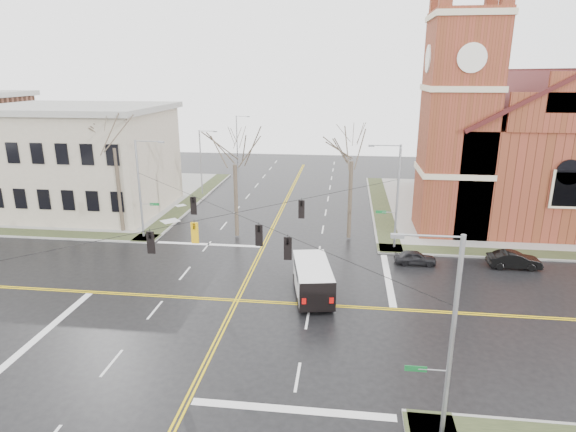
# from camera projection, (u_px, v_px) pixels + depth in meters

# --- Properties ---
(ground) EXTENTS (120.00, 120.00, 0.00)m
(ground) POSITION_uv_depth(u_px,v_px,m) (237.00, 300.00, 32.71)
(ground) COLOR black
(ground) RESTS_ON ground
(sidewalks) EXTENTS (80.00, 80.00, 0.17)m
(sidewalks) POSITION_uv_depth(u_px,v_px,m) (237.00, 299.00, 32.69)
(sidewalks) COLOR gray
(sidewalks) RESTS_ON ground
(road_markings) EXTENTS (100.00, 100.00, 0.01)m
(road_markings) POSITION_uv_depth(u_px,v_px,m) (237.00, 300.00, 32.71)
(road_markings) COLOR gold
(road_markings) RESTS_ON ground
(church) EXTENTS (24.28, 27.48, 27.50)m
(church) POSITION_uv_depth(u_px,v_px,m) (515.00, 135.00, 50.92)
(church) COLOR brown
(church) RESTS_ON ground
(civic_building_a) EXTENTS (18.00, 14.00, 11.00)m
(civic_building_a) POSITION_uv_depth(u_px,v_px,m) (80.00, 161.00, 52.70)
(civic_building_a) COLOR tan
(civic_building_a) RESTS_ON ground
(signal_pole_ne) EXTENTS (2.75, 0.22, 9.00)m
(signal_pole_ne) POSITION_uv_depth(u_px,v_px,m) (395.00, 194.00, 40.88)
(signal_pole_ne) COLOR gray
(signal_pole_ne) RESTS_ON ground
(signal_pole_nw) EXTENTS (2.75, 0.22, 9.00)m
(signal_pole_nw) POSITION_uv_depth(u_px,v_px,m) (141.00, 186.00, 43.53)
(signal_pole_nw) COLOR gray
(signal_pole_nw) RESTS_ON ground
(signal_pole_se) EXTENTS (2.75, 0.22, 9.00)m
(signal_pole_se) POSITION_uv_depth(u_px,v_px,m) (448.00, 335.00, 19.03)
(signal_pole_se) COLOR gray
(signal_pole_se) RESTS_ON ground
(span_wires) EXTENTS (23.02, 23.02, 0.03)m
(span_wires) POSITION_uv_depth(u_px,v_px,m) (234.00, 213.00, 30.92)
(span_wires) COLOR black
(span_wires) RESTS_ON ground
(traffic_signals) EXTENTS (8.21, 8.26, 1.30)m
(traffic_signals) POSITION_uv_depth(u_px,v_px,m) (232.00, 227.00, 30.50)
(traffic_signals) COLOR black
(traffic_signals) RESTS_ON ground
(streetlight_north_a) EXTENTS (2.30, 0.20, 8.00)m
(streetlight_north_a) POSITION_uv_depth(u_px,v_px,m) (202.00, 160.00, 59.27)
(streetlight_north_a) COLOR gray
(streetlight_north_a) RESTS_ON ground
(streetlight_north_b) EXTENTS (2.30, 0.20, 8.00)m
(streetlight_north_b) POSITION_uv_depth(u_px,v_px,m) (238.00, 138.00, 78.27)
(streetlight_north_b) COLOR gray
(streetlight_north_b) RESTS_ON ground
(cargo_van) EXTENTS (3.39, 6.34, 2.29)m
(cargo_van) POSITION_uv_depth(u_px,v_px,m) (312.00, 276.00, 33.26)
(cargo_van) COLOR white
(cargo_van) RESTS_ON ground
(parked_car_a) EXTENTS (3.33, 1.38, 1.13)m
(parked_car_a) POSITION_uv_depth(u_px,v_px,m) (415.00, 258.00, 38.70)
(parked_car_a) COLOR black
(parked_car_a) RESTS_ON ground
(parked_car_b) EXTENTS (4.06, 1.47, 1.33)m
(parked_car_b) POSITION_uv_depth(u_px,v_px,m) (514.00, 260.00, 37.94)
(parked_car_b) COLOR black
(parked_car_b) RESTS_ON ground
(tree_nw_far) EXTENTS (4.00, 4.00, 12.02)m
(tree_nw_far) POSITION_uv_depth(u_px,v_px,m) (114.00, 142.00, 44.18)
(tree_nw_far) COLOR #3D3027
(tree_nw_far) RESTS_ON ground
(tree_nw_near) EXTENTS (4.00, 4.00, 10.08)m
(tree_nw_near) POSITION_uv_depth(u_px,v_px,m) (235.00, 160.00, 43.14)
(tree_nw_near) COLOR #3D3027
(tree_nw_near) RESTS_ON ground
(tree_ne) EXTENTS (4.00, 4.00, 10.70)m
(tree_ne) POSITION_uv_depth(u_px,v_px,m) (352.00, 156.00, 42.47)
(tree_ne) COLOR #3D3027
(tree_ne) RESTS_ON ground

